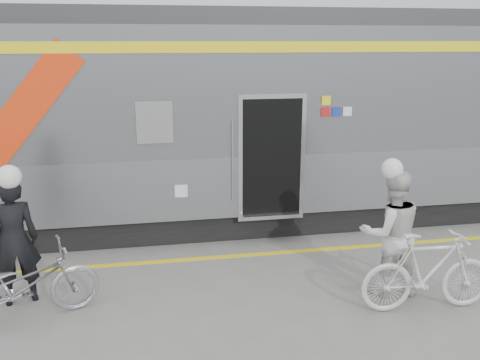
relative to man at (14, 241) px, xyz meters
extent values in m
plane|color=slate|center=(3.54, -1.17, -0.91)|extent=(90.00, 90.00, 0.00)
cube|color=black|center=(1.79, 3.03, -0.66)|extent=(24.00, 2.70, 0.50)
cube|color=#9EA0A5|center=(1.79, 3.03, 0.14)|extent=(24.00, 3.00, 1.10)
cube|color=slate|center=(1.79, 3.03, 1.79)|extent=(24.00, 3.00, 2.20)
cube|color=#38383A|center=(1.79, 3.03, 3.04)|extent=(24.00, 2.64, 0.30)
cube|color=yellow|center=(1.79, 1.52, 2.54)|extent=(24.00, 0.02, 0.18)
cube|color=#EE370E|center=(-0.01, 1.52, 1.59)|extent=(1.96, 0.01, 2.19)
cube|color=black|center=(1.99, 1.52, 1.34)|extent=(0.55, 0.02, 0.65)
cube|color=black|center=(3.99, 1.73, 0.64)|extent=(1.05, 0.45, 2.10)
cube|color=silver|center=(3.99, 1.52, 0.64)|extent=(1.20, 0.02, 2.25)
cylinder|color=silver|center=(3.29, 1.50, 0.64)|extent=(0.04, 0.04, 1.40)
cube|color=silver|center=(3.99, 1.48, -0.39)|extent=(1.05, 0.25, 0.06)
cube|color=yellow|center=(4.94, 1.52, 1.64)|extent=(0.16, 0.01, 0.16)
cube|color=red|center=(4.94, 1.52, 1.44)|extent=(0.16, 0.01, 0.16)
cube|color=#1832A0|center=(5.14, 1.52, 1.44)|extent=(0.16, 0.01, 0.16)
cube|color=silver|center=(5.34, 1.52, 1.44)|extent=(0.16, 0.01, 0.16)
cube|color=silver|center=(2.39, 1.52, 0.14)|extent=(0.22, 0.01, 0.22)
cube|color=yellow|center=(3.54, 0.98, -0.91)|extent=(24.00, 0.12, 0.01)
imported|color=black|center=(0.00, 0.00, 0.00)|extent=(0.77, 0.63, 1.83)
imported|color=#A1A2A8|center=(0.20, -0.55, -0.41)|extent=(2.03, 1.25, 1.00)
imported|color=silver|center=(5.19, -0.67, 0.01)|extent=(0.93, 0.75, 1.84)
imported|color=silver|center=(5.49, -1.22, -0.35)|extent=(1.88, 0.63, 1.12)
sphere|color=white|center=(0.00, 0.00, 1.07)|extent=(0.32, 0.32, 0.32)
sphere|color=white|center=(5.19, -0.67, 1.08)|extent=(0.29, 0.29, 0.29)
camera|label=1|loc=(1.88, -6.90, 2.65)|focal=38.00mm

